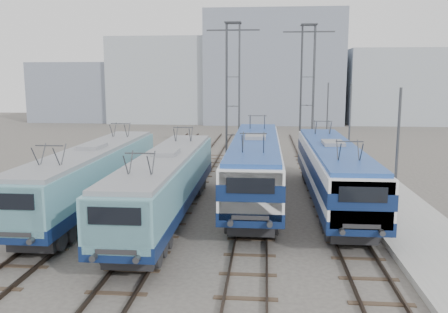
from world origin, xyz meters
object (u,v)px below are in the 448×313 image
Objects in this scene: locomotive_center_right at (255,162)px; mast_front at (396,168)px; catenary_tower_west at (233,87)px; mast_rear at (327,120)px; locomotive_center_left at (166,181)px; catenary_tower_east at (307,87)px; locomotive_far_left at (92,173)px; locomotive_far_right at (333,168)px; mast_mid at (349,135)px.

locomotive_center_right is 9.81m from mast_front.
catenary_tower_west is 1.71× the size of mast_rear.
locomotive_center_left is 21.81m from catenary_tower_east.
locomotive_center_right is (9.00, 3.34, 0.20)m from locomotive_far_left.
locomotive_far_right is 2.52× the size of mast_rear.
catenary_tower_east is at bearing 65.79° from locomotive_center_left.
locomotive_center_left is at bearing -157.09° from locomotive_far_right.
locomotive_center_left is 1.43× the size of catenary_tower_west.
locomotive_far_right is at bearing 22.91° from locomotive_center_left.
catenary_tower_east reaches higher than mast_rear.
catenary_tower_east is at bearing 95.45° from mast_front.
catenary_tower_east is at bearing -136.40° from mast_rear.
mast_mid is at bearing 35.98° from locomotive_center_right.
mast_rear is at bearing 84.02° from locomotive_far_right.
locomotive_far_left is at bearing -126.44° from catenary_tower_east.
mast_front is 1.00× the size of mast_mid.
catenary_tower_west is at bearing -155.06° from mast_rear.
locomotive_center_right is 4.62m from locomotive_far_right.
mast_rear is (15.35, 19.95, 1.33)m from locomotive_far_left.
mast_front is at bearing -90.00° from mast_rear.
locomotive_far_right is at bearing -95.98° from mast_rear.
mast_front is (10.85, -2.54, 1.35)m from locomotive_center_left.
mast_rear is (0.00, 24.00, 0.00)m from mast_front.
mast_front reaches higher than locomotive_center_left.
catenary_tower_east reaches higher than mast_mid.
locomotive_far_right reaches higher than locomotive_far_left.
catenary_tower_west is at bearing 67.06° from locomotive_far_left.
mast_front is 1.00× the size of mast_rear.
mast_front and mast_mid have the same top height.
mast_front is (8.60, -20.00, -3.14)m from catenary_tower_west.
catenary_tower_east reaches higher than mast_front.
locomotive_far_left is 13.69m from locomotive_far_right.
catenary_tower_west and catenary_tower_east have the same top height.
locomotive_center_left is 11.22m from mast_front.
catenary_tower_east is (8.75, 19.46, 4.50)m from locomotive_center_left.
locomotive_center_left is at bearing -18.64° from locomotive_far_left.
mast_front is (15.35, -4.05, 1.33)m from locomotive_far_left.
mast_mid is 12.00m from mast_rear.
locomotive_center_right is at bearing -110.92° from mast_rear.
catenary_tower_west reaches higher than locomotive_center_right.
mast_front is at bearing -84.55° from catenary_tower_east.
mast_rear is (0.00, 12.00, 0.00)m from mast_mid.
locomotive_center_left is at bearing -132.82° from locomotive_center_right.
catenary_tower_west reaches higher than locomotive_center_left.
catenary_tower_west reaches higher than mast_rear.
mast_mid is at bearing -78.14° from catenary_tower_east.
locomotive_far_left is at bearing 165.21° from mast_front.
catenary_tower_west is 1.71× the size of mast_front.
mast_mid reaches higher than locomotive_center_left.
catenary_tower_east reaches higher than locomotive_far_right.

